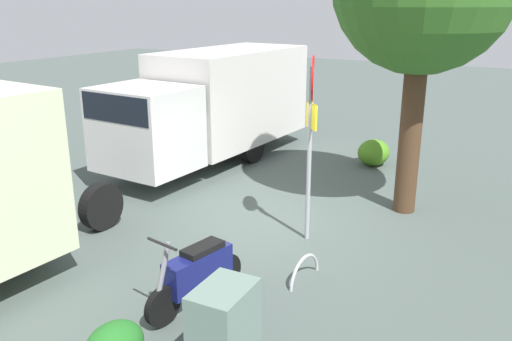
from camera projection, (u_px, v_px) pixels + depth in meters
ground_plane at (265, 223)px, 10.48m from camera, size 60.00×60.00×0.00m
box_truck_near at (211, 103)px, 13.99m from camera, size 8.58×2.61×2.92m
motorcycle at (198, 272)px, 7.49m from camera, size 1.80×0.63×1.20m
stop_sign at (311, 121)px, 9.10m from camera, size 0.71×0.33×3.31m
utility_cabinet at (224, 341)px, 5.75m from camera, size 0.77×0.56×1.30m
bike_rack_hoop at (304, 280)px, 8.31m from camera, size 0.85×0.13×0.85m
shrub_near_sign at (374, 152)px, 14.08m from camera, size 1.00×0.82×0.68m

